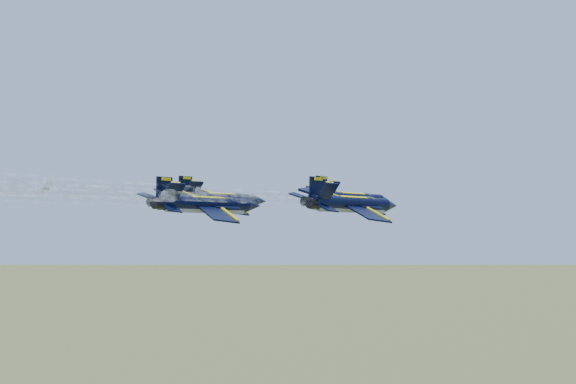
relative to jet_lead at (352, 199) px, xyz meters
The scene contains 4 objects.
jet_lead is the anchor object (origin of this frame).
jet_left 16.08m from the jet_lead, 141.82° to the right, with size 11.15×15.24×4.32m.
jet_right 16.37m from the jet_lead, 60.88° to the right, with size 11.15×15.24×4.32m.
jet_slot 23.72m from the jet_lead, 100.12° to the right, with size 11.15×15.24×4.32m.
Camera 1 is at (59.05, -78.97, 105.02)m, focal length 55.00 mm.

